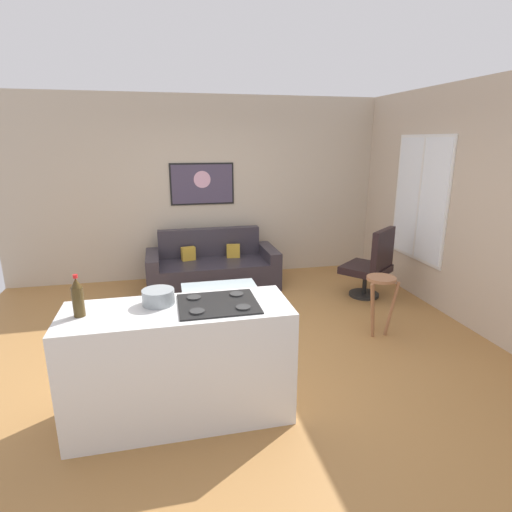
% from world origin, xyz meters
% --- Properties ---
extents(ground, '(6.40, 6.40, 0.04)m').
position_xyz_m(ground, '(0.00, 0.00, -0.02)').
color(ground, '#A7743D').
extents(back_wall, '(6.40, 0.05, 2.80)m').
position_xyz_m(back_wall, '(0.00, 2.42, 1.40)').
color(back_wall, '#BEAF99').
rests_on(back_wall, ground).
extents(right_wall, '(0.05, 6.40, 2.80)m').
position_xyz_m(right_wall, '(2.62, 0.30, 1.40)').
color(right_wall, '#C1AD95').
rests_on(right_wall, ground).
extents(couch, '(1.92, 0.86, 0.83)m').
position_xyz_m(couch, '(-0.16, 1.83, 0.28)').
color(couch, '#2F2A33').
rests_on(couch, ground).
extents(coffee_table, '(0.93, 0.59, 0.38)m').
position_xyz_m(coffee_table, '(-0.21, 0.68, 0.35)').
color(coffee_table, silver).
rests_on(coffee_table, ground).
extents(armchair, '(0.82, 0.82, 0.99)m').
position_xyz_m(armchair, '(1.94, 0.88, 0.48)').
color(armchair, black).
rests_on(armchair, ground).
extents(bar_stool, '(0.37, 0.36, 0.69)m').
position_xyz_m(bar_stool, '(1.47, -0.19, 0.53)').
color(bar_stool, '#996442').
rests_on(bar_stool, ground).
extents(kitchen_counter, '(1.71, 0.64, 0.95)m').
position_xyz_m(kitchen_counter, '(-0.77, -1.15, 0.47)').
color(kitchen_counter, silver).
rests_on(kitchen_counter, ground).
extents(soda_bottle, '(0.08, 0.08, 0.31)m').
position_xyz_m(soda_bottle, '(-1.46, -1.15, 1.07)').
color(soda_bottle, '#453316').
rests_on(soda_bottle, kitchen_counter).
extents(mixing_bowl, '(0.24, 0.24, 0.12)m').
position_xyz_m(mixing_bowl, '(-0.91, -1.04, 0.98)').
color(mixing_bowl, '#8F989C').
rests_on(mixing_bowl, kitchen_counter).
extents(wall_painting, '(0.98, 0.03, 0.64)m').
position_xyz_m(wall_painting, '(-0.22, 2.38, 1.48)').
color(wall_painting, black).
extents(window, '(0.03, 1.19, 1.69)m').
position_xyz_m(window, '(2.59, 0.90, 1.37)').
color(window, silver).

